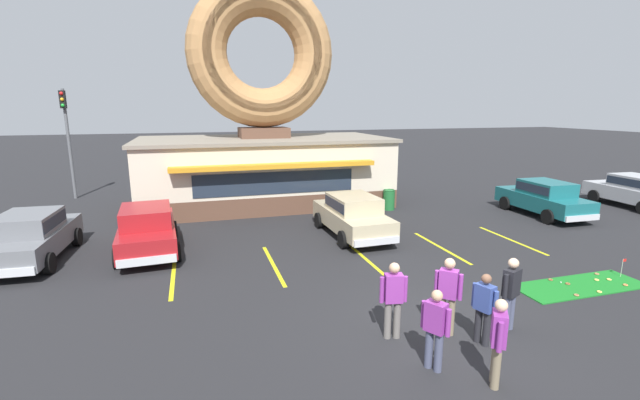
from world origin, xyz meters
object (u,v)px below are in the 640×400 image
car_teal (544,197)px  trash_bin (389,199)px  pedestrian_blue_sweater_man (393,297)px  pedestrian_clipboard_woman (498,338)px  pedestrian_hooded_kid (484,306)px  putting_flag_pin (623,263)px  golf_ball (561,282)px  car_silver (635,190)px  car_red (147,227)px  pedestrian_crossing_woman (511,291)px  pedestrian_leather_jacket_man (448,292)px  traffic_light_pole (67,130)px  car_grey (31,235)px  car_champagne (352,214)px  pedestrian_beanie_man (435,326)px

car_teal → trash_bin: 6.97m
pedestrian_blue_sweater_man → trash_bin: size_ratio=1.75×
car_teal → pedestrian_clipboard_woman: 14.15m
pedestrian_hooded_kid → putting_flag_pin: bearing=16.6°
golf_ball → car_teal: 8.55m
golf_ball → car_silver: size_ratio=0.01×
car_red → pedestrian_crossing_woman: size_ratio=2.76×
pedestrian_leather_jacket_man → pedestrian_crossing_woman: size_ratio=1.03×
putting_flag_pin → trash_bin: trash_bin is taller
pedestrian_leather_jacket_man → car_red: bearing=131.2°
car_red → pedestrian_crossing_woman: pedestrian_crossing_woman is taller
putting_flag_pin → car_silver: car_silver is taller
pedestrian_blue_sweater_man → pedestrian_crossing_woman: size_ratio=1.01×
car_teal → traffic_light_pole: size_ratio=0.80×
pedestrian_blue_sweater_man → pedestrian_hooded_kid: 1.86m
putting_flag_pin → car_teal: 7.47m
car_grey → golf_ball: bearing=-23.2°
pedestrian_leather_jacket_man → trash_bin: size_ratio=1.79×
car_teal → pedestrian_leather_jacket_man: (-10.13, -7.91, 0.10)m
car_grey → car_red: (3.47, -0.10, 0.00)m
putting_flag_pin → car_champagne: bearing=134.5°
car_silver → pedestrian_hooded_kid: car_silver is taller
pedestrian_clipboard_woman → car_champagne: bearing=85.0°
pedestrian_beanie_man → pedestrian_crossing_woman: bearing=18.8°
pedestrian_leather_jacket_man → pedestrian_crossing_woman: bearing=-10.5°
car_grey → car_teal: 20.33m
car_champagne → car_teal: (9.49, 0.46, 0.00)m
putting_flag_pin → trash_bin: size_ratio=0.56×
golf_ball → pedestrian_beanie_man: bearing=-156.0°
car_teal → pedestrian_clipboard_woman: (-10.29, -9.71, 0.04)m
trash_bin → traffic_light_pole: size_ratio=0.17×
golf_ball → traffic_light_pole: traffic_light_pole is taller
car_silver → pedestrian_clipboard_woman: 18.62m
car_grey → pedestrian_beanie_man: pedestrian_beanie_man is taller
pedestrian_beanie_man → traffic_light_pole: (-10.38, 19.24, 2.83)m
putting_flag_pin → pedestrian_crossing_woman: size_ratio=0.33×
pedestrian_leather_jacket_man → pedestrian_beanie_man: pedestrian_leather_jacket_man is taller
pedestrian_blue_sweater_man → pedestrian_leather_jacket_man: 1.22m
car_red → pedestrian_clipboard_woman: (6.56, -9.48, 0.04)m
pedestrian_blue_sweater_man → pedestrian_hooded_kid: bearing=-23.8°
car_teal → traffic_light_pole: traffic_light_pole is taller
car_silver → car_teal: 5.57m
pedestrian_hooded_kid → pedestrian_leather_jacket_man: size_ratio=0.89×
car_silver → pedestrian_hooded_kid: bearing=-150.7°
car_champagne → pedestrian_blue_sweater_man: bearing=-104.3°
golf_ball → pedestrian_leather_jacket_man: size_ratio=0.02×
traffic_light_pole → car_champagne: bearing=-41.9°
pedestrian_leather_jacket_man → trash_bin: pedestrian_leather_jacket_man is taller
trash_bin → car_champagne: bearing=-132.5°
golf_ball → car_teal: bearing=49.7°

